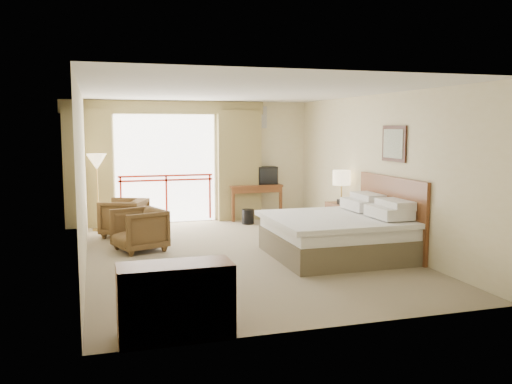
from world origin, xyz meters
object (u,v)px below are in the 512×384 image
object	(u,v)px
nightstand	(342,220)
dresser	(176,301)
desk	(253,192)
bed	(339,234)
wastebasket	(248,217)
side_table	(130,222)
table_lamp	(342,178)
armchair_far	(124,236)
tv	(266,175)
armchair_near	(140,251)
floor_lamp	(97,165)

from	to	relation	value
nightstand	dresser	distance (m)	5.69
desk	bed	bearing A→B (deg)	-83.87
wastebasket	side_table	xyz separation A→B (m)	(-2.62, -1.25, 0.22)
table_lamp	armchair_far	world-z (taller)	table_lamp
table_lamp	wastebasket	bearing A→B (deg)	127.71
wastebasket	dresser	size ratio (longest dim) A/B	0.28
table_lamp	side_table	bearing A→B (deg)	172.36
bed	desk	distance (m)	4.03
desk	tv	distance (m)	0.49
wastebasket	desk	bearing A→B (deg)	64.59
tv	side_table	world-z (taller)	tv
armchair_near	dresser	bearing A→B (deg)	-18.70
tv	nightstand	bearing A→B (deg)	-70.29
wastebasket	tv	bearing A→B (deg)	45.16
table_lamp	floor_lamp	xyz separation A→B (m)	(-4.54, 1.98, 0.23)
nightstand	tv	bearing A→B (deg)	102.40
desk	side_table	size ratio (longest dim) A/B	2.21
table_lamp	floor_lamp	size ratio (longest dim) A/B	0.38
nightstand	wastebasket	world-z (taller)	nightstand
bed	dresser	bearing A→B (deg)	-138.75
armchair_far	dresser	size ratio (longest dim) A/B	0.70
nightstand	floor_lamp	distance (m)	5.08
side_table	floor_lamp	xyz separation A→B (m)	(-0.54, 1.44, 0.98)
nightstand	armchair_far	distance (m)	4.28
armchair_near	floor_lamp	world-z (taller)	floor_lamp
armchair_near	side_table	bearing A→B (deg)	170.06
desk	table_lamp	bearing A→B (deg)	-64.95
desk	tv	xyz separation A→B (m)	(0.30, -0.06, 0.38)
dresser	nightstand	bearing A→B (deg)	47.21
side_table	dresser	bearing A→B (deg)	-88.26
table_lamp	nightstand	bearing A→B (deg)	-90.00
wastebasket	dresser	xyz separation A→B (m)	(-2.47, -6.02, 0.22)
tv	wastebasket	world-z (taller)	tv
nightstand	table_lamp	size ratio (longest dim) A/B	1.09
bed	nightstand	xyz separation A→B (m)	(0.77, 1.48, -0.05)
nightstand	bed	bearing A→B (deg)	-121.99
armchair_far	side_table	world-z (taller)	side_table
armchair_near	armchair_far	bearing A→B (deg)	168.20
armchair_near	floor_lamp	xyz separation A→B (m)	(-0.65, 2.14, 1.36)
wastebasket	dresser	world-z (taller)	dresser
armchair_near	nightstand	bearing A→B (deg)	72.51
tv	dresser	world-z (taller)	tv
tv	wastebasket	size ratio (longest dim) A/B	1.39
nightstand	side_table	distance (m)	4.04
desk	dresser	size ratio (longest dim) A/B	1.07
table_lamp	desk	bearing A→B (deg)	112.99
tv	side_table	bearing A→B (deg)	-147.12
armchair_far	bed	bearing A→B (deg)	73.51
armchair_near	floor_lamp	bearing A→B (deg)	177.85
bed	armchair_far	xyz separation A→B (m)	(-3.30, 2.76, -0.38)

